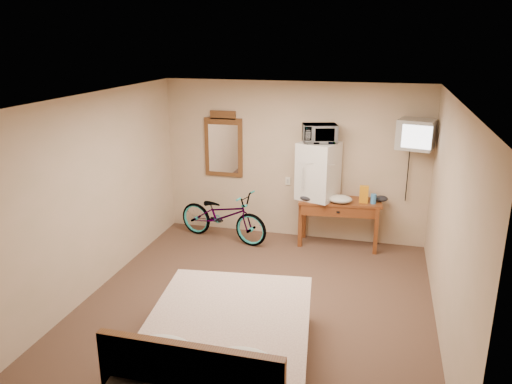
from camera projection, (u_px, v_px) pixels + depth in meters
room at (257, 207)px, 5.79m from camera, size 4.60×4.64×2.50m
desk at (339, 209)px, 7.64m from camera, size 1.28×0.60×0.75m
mini_fridge at (318, 171)px, 7.58m from camera, size 0.68×0.66×0.88m
microwave at (320, 133)px, 7.41m from camera, size 0.57×0.46×0.27m
snack_bag at (364, 194)px, 7.47m from camera, size 0.13×0.08×0.26m
blue_cup at (373, 199)px, 7.45m from camera, size 0.08×0.08×0.15m
cloth_cream at (340, 199)px, 7.49m from camera, size 0.37×0.28×0.11m
cloth_dark_a at (308, 198)px, 7.58m from camera, size 0.26×0.19×0.10m
cloth_dark_b at (381, 199)px, 7.55m from camera, size 0.20×0.16×0.09m
crt_television at (416, 134)px, 7.05m from camera, size 0.57×0.63×0.42m
wall_mirror at (224, 145)px, 8.10m from camera, size 0.63×0.04×1.07m
bicycle at (223, 215)px, 7.96m from camera, size 1.66×0.91×0.83m
bed at (225, 346)px, 4.80m from camera, size 1.80×2.25×0.90m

